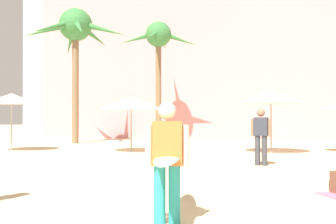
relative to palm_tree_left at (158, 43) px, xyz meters
name	(u,v)px	position (x,y,z in m)	size (l,w,h in m)	color
hotel_pink	(236,43)	(4.69, 8.41, 1.31)	(25.71, 10.30, 13.76)	pink
palm_tree_left	(158,43)	(0.00, 0.00, 0.00)	(4.45, 4.45, 6.78)	brown
palm_tree_center	(75,32)	(-4.21, -1.87, 0.34)	(5.79, 5.42, 7.19)	brown
cafe_umbrella_1	(271,97)	(5.38, -6.67, -3.35)	(2.73, 2.73, 2.50)	gray
cafe_umbrella_3	(11,99)	(-5.26, -6.89, -3.40)	(2.28, 2.28, 2.40)	gray
cafe_umbrella_4	(131,103)	(-0.19, -6.86, -3.59)	(2.60, 2.60, 2.24)	gray
person_near_right	(168,157)	(2.55, -18.04, -4.67)	(0.61, 2.72, 1.66)	teal
person_mid_left	(261,134)	(4.54, -11.04, -4.65)	(0.60, 0.32, 1.68)	#3D3D42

